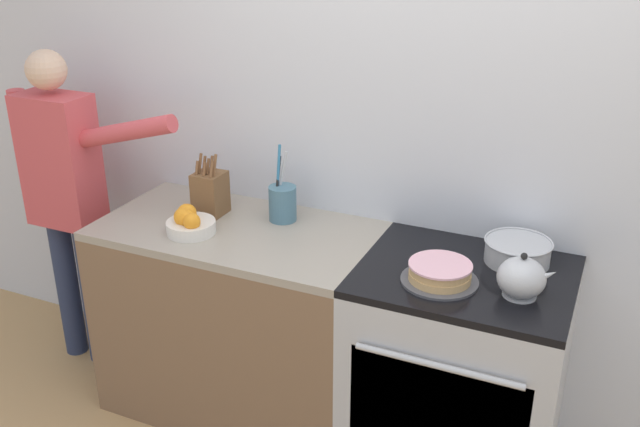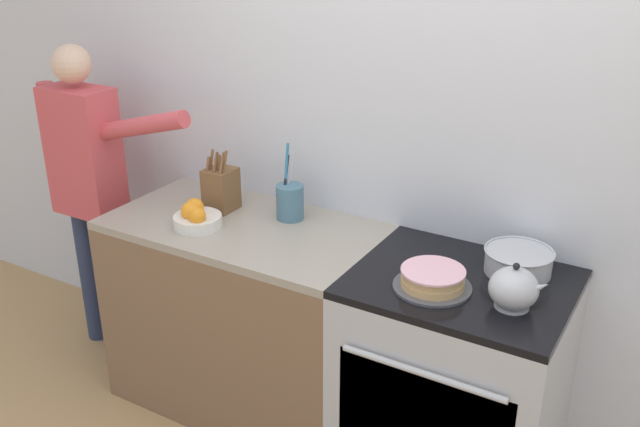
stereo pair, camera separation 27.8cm
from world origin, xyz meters
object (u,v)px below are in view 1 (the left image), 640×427
object	(u,v)px
layer_cake	(440,273)
fruit_bowl	(189,222)
stove_range	(456,374)
person_baker	(65,186)
tea_kettle	(522,278)
utensil_crock	(282,202)
knife_block	(210,193)
mixing_bowl	(518,251)

from	to	relation	value
layer_cake	fruit_bowl	world-z (taller)	fruit_bowl
stove_range	person_baker	xyz separation A→B (m)	(-1.92, 0.01, 0.49)
tea_kettle	utensil_crock	distance (m)	1.09
tea_kettle	knife_block	distance (m)	1.39
stove_range	layer_cake	xyz separation A→B (m)	(-0.07, -0.11, 0.49)
layer_cake	mixing_bowl	bearing A→B (deg)	50.07
stove_range	tea_kettle	size ratio (longest dim) A/B	4.40
fruit_bowl	person_baker	xyz separation A→B (m)	(-0.79, 0.14, -0.01)
tea_kettle	utensil_crock	xyz separation A→B (m)	(-1.06, 0.25, 0.01)
mixing_bowl	knife_block	bearing A→B (deg)	-176.62
tea_kettle	utensil_crock	world-z (taller)	utensil_crock
layer_cake	knife_block	bearing A→B (deg)	169.91
layer_cake	person_baker	distance (m)	1.86
stove_range	utensil_crock	xyz separation A→B (m)	(-0.84, 0.16, 0.54)
knife_block	mixing_bowl	bearing A→B (deg)	3.38
mixing_bowl	person_baker	distance (m)	2.09
tea_kettle	knife_block	size ratio (longest dim) A/B	0.73
layer_cake	fruit_bowl	size ratio (longest dim) A/B	1.38
mixing_bowl	person_baker	size ratio (longest dim) A/B	0.16
mixing_bowl	knife_block	xyz separation A→B (m)	(-1.32, -0.08, 0.05)
utensil_crock	fruit_bowl	xyz separation A→B (m)	(-0.29, -0.28, -0.03)
tea_kettle	fruit_bowl	world-z (taller)	tea_kettle
layer_cake	person_baker	world-z (taller)	person_baker
mixing_bowl	layer_cake	bearing A→B (deg)	-129.93
tea_kettle	knife_block	world-z (taller)	knife_block
fruit_bowl	person_baker	bearing A→B (deg)	170.22
stove_range	utensil_crock	size ratio (longest dim) A/B	2.72
layer_cake	knife_block	distance (m)	1.11
utensil_crock	person_baker	size ratio (longest dim) A/B	0.21
stove_range	mixing_bowl	world-z (taller)	mixing_bowl
layer_cake	utensil_crock	distance (m)	0.82
mixing_bowl	utensil_crock	distance (m)	1.00
tea_kettle	person_baker	xyz separation A→B (m)	(-2.14, 0.10, -0.04)
utensil_crock	fruit_bowl	distance (m)	0.41
tea_kettle	fruit_bowl	xyz separation A→B (m)	(-1.35, -0.03, -0.02)
mixing_bowl	stove_range	bearing A→B (deg)	-133.00
knife_block	stove_range	bearing A→B (deg)	-4.36
layer_cake	mixing_bowl	distance (m)	0.36
layer_cake	fruit_bowl	distance (m)	1.06
utensil_crock	knife_block	bearing A→B (deg)	-168.02
layer_cake	knife_block	world-z (taller)	knife_block
tea_kettle	mixing_bowl	distance (m)	0.26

